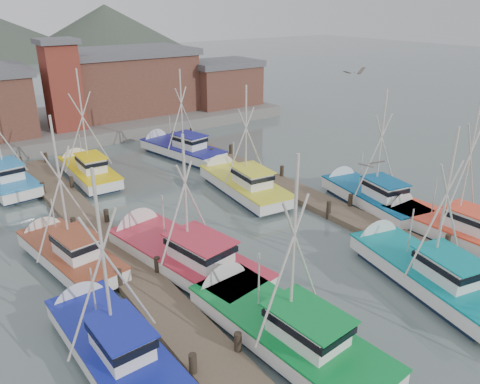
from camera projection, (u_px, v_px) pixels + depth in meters
ground at (314, 285)px, 23.05m from camera, size 260.00×260.00×0.00m
dock_left at (148, 290)px, 22.28m from camera, size 2.30×46.00×1.50m
dock_right at (350, 217)px, 29.77m from camera, size 2.30×46.00×1.50m
quay at (77, 124)px, 50.73m from camera, size 44.00×16.00×1.20m
shed_center at (125, 80)px, 52.39m from camera, size 14.84×9.54×6.90m
shed_right at (222, 82)px, 56.34m from camera, size 8.48×6.36×5.20m
lookout_tower at (62, 84)px, 44.76m from camera, size 3.60×3.60×8.50m
boat_4 at (276, 325)px, 19.15m from camera, size 3.85×9.97×9.10m
boat_5 at (421, 269)px, 23.13m from camera, size 4.65×9.71×8.90m
boat_6 at (108, 340)px, 18.31m from camera, size 3.55×8.60×8.68m
boat_7 at (444, 226)px, 27.49m from camera, size 3.86×8.75×9.62m
boat_8 at (179, 253)px, 24.56m from camera, size 4.95×10.73×8.28m
boat_9 at (241, 183)px, 34.04m from camera, size 3.79×9.61×8.67m
boat_10 at (66, 252)px, 24.68m from camera, size 3.75×8.55×8.77m
boat_11 at (368, 195)px, 31.90m from camera, size 4.17×9.03×8.71m
boat_12 at (87, 170)px, 36.55m from camera, size 3.66×8.51×9.23m
boat_13 at (178, 148)px, 41.94m from camera, size 4.56×9.54×8.50m
boat_14 at (3, 177)px, 35.09m from camera, size 3.63×9.16×7.98m
gull_near at (354, 72)px, 18.13m from camera, size 1.52×0.66×0.24m
gull_far at (372, 164)px, 22.89m from camera, size 1.46×0.64×0.24m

